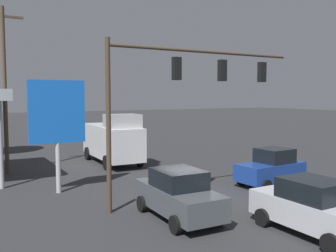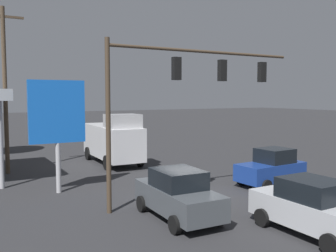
# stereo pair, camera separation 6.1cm
# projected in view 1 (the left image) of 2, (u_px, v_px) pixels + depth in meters

# --- Properties ---
(ground_plane) EXTENTS (200.00, 200.00, 0.00)m
(ground_plane) POSITION_uv_depth(u_px,v_px,m) (189.00, 198.00, 17.48)
(ground_plane) COLOR #2D2D30
(traffic_signal_assembly) EXTENTS (9.79, 0.43, 7.10)m
(traffic_signal_assembly) POSITION_uv_depth(u_px,v_px,m) (185.00, 83.00, 16.72)
(traffic_signal_assembly) COLOR #473828
(traffic_signal_assembly) RESTS_ON ground
(utility_pole) EXTENTS (2.40, 0.26, 10.14)m
(utility_pole) POSITION_uv_depth(u_px,v_px,m) (5.00, 86.00, 22.67)
(utility_pole) COLOR #473828
(utility_pole) RESTS_ON ground
(price_sign) EXTENTS (2.71, 0.27, 5.55)m
(price_sign) POSITION_uv_depth(u_px,v_px,m) (57.00, 115.00, 18.22)
(price_sign) COLOR #B7B7BC
(price_sign) RESTS_ON ground
(sedan_waiting) EXTENTS (2.17, 4.46, 1.93)m
(sedan_waiting) POSITION_uv_depth(u_px,v_px,m) (178.00, 194.00, 14.59)
(sedan_waiting) COLOR #474C51
(sedan_waiting) RESTS_ON ground
(sedan_far) EXTENTS (2.08, 4.41, 1.93)m
(sedan_far) POSITION_uv_depth(u_px,v_px,m) (312.00, 207.00, 12.90)
(sedan_far) COLOR silver
(sedan_far) RESTS_ON ground
(delivery_truck) EXTENTS (2.73, 6.87, 3.58)m
(delivery_truck) POSITION_uv_depth(u_px,v_px,m) (113.00, 140.00, 26.35)
(delivery_truck) COLOR silver
(delivery_truck) RESTS_ON ground
(hatchback_crossing) EXTENTS (3.89, 2.13, 1.97)m
(hatchback_crossing) POSITION_uv_depth(u_px,v_px,m) (271.00, 168.00, 20.04)
(hatchback_crossing) COLOR navy
(hatchback_crossing) RESTS_ON ground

